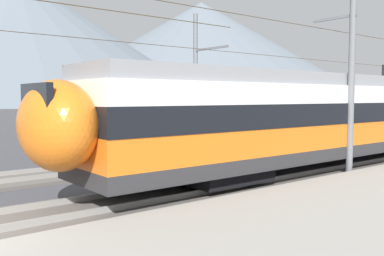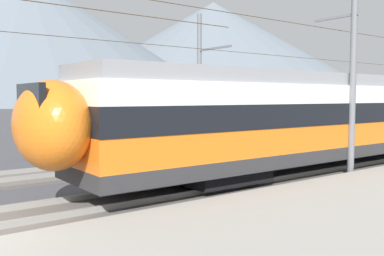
# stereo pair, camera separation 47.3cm
# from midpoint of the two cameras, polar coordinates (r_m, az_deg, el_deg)

# --- Properties ---
(train_near_platform) EXTENTS (26.37, 3.02, 4.27)m
(train_near_platform) POSITION_cam_midpoint_polar(r_m,az_deg,el_deg) (19.13, 20.54, 1.64)
(train_near_platform) COLOR #2D2D30
(train_near_platform) RESTS_ON track_near
(train_far_track) EXTENTS (33.55, 2.91, 4.27)m
(train_far_track) POSITION_cam_midpoint_polar(r_m,az_deg,el_deg) (31.53, 23.22, 2.45)
(train_far_track) COLOR #2D2D30
(train_far_track) RESTS_ON track_far
(catenary_mast_mid) EXTENTS (39.82, 1.84, 8.40)m
(catenary_mast_mid) POSITION_cam_midpoint_polar(r_m,az_deg,el_deg) (16.73, 21.28, 8.51)
(catenary_mast_mid) COLOR slate
(catenary_mast_mid) RESTS_ON ground
(catenary_mast_far_side) EXTENTS (39.82, 2.68, 7.42)m
(catenary_mast_far_side) POSITION_cam_midpoint_polar(r_m,az_deg,el_deg) (22.94, 1.86, 6.41)
(catenary_mast_far_side) COLOR slate
(catenary_mast_far_side) RESTS_ON ground
(mountain_central_peak) EXTENTS (188.59, 188.59, 59.68)m
(mountain_central_peak) POSITION_cam_midpoint_polar(r_m,az_deg,el_deg) (215.65, -20.74, 11.00)
(mountain_central_peak) COLOR slate
(mountain_central_peak) RESTS_ON ground
(mountain_right_ridge) EXTENTS (219.71, 219.71, 65.19)m
(mountain_right_ridge) POSITION_cam_midpoint_polar(r_m,az_deg,el_deg) (284.64, 2.92, 10.07)
(mountain_right_ridge) COLOR slate
(mountain_right_ridge) RESTS_ON ground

